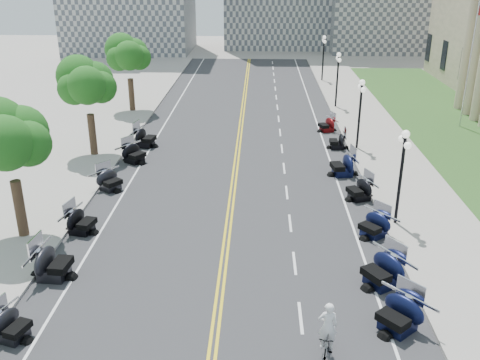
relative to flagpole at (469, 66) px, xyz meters
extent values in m
plane|color=gray|center=(-18.00, -22.00, -5.00)|extent=(160.00, 160.00, 0.00)
cube|color=#333335|center=(-18.00, -12.00, -5.00)|extent=(16.00, 90.00, 0.01)
cube|color=yellow|center=(-18.12, -12.00, -4.99)|extent=(0.12, 90.00, 0.00)
cube|color=yellow|center=(-17.88, -12.00, -4.99)|extent=(0.12, 90.00, 0.00)
cube|color=white|center=(-11.60, -12.00, -4.99)|extent=(0.12, 90.00, 0.00)
cube|color=white|center=(-24.40, -12.00, -4.99)|extent=(0.12, 90.00, 0.00)
cube|color=white|center=(-14.80, -26.00, -4.99)|extent=(0.12, 2.00, 0.00)
cube|color=white|center=(-14.80, -22.00, -4.99)|extent=(0.12, 2.00, 0.00)
cube|color=white|center=(-14.80, -18.00, -4.99)|extent=(0.12, 2.00, 0.00)
cube|color=white|center=(-14.80, -14.00, -4.99)|extent=(0.12, 2.00, 0.00)
cube|color=white|center=(-14.80, -10.00, -4.99)|extent=(0.12, 2.00, 0.00)
cube|color=white|center=(-14.80, -6.00, -4.99)|extent=(0.12, 2.00, 0.00)
cube|color=white|center=(-14.80, -2.00, -4.99)|extent=(0.12, 2.00, 0.00)
cube|color=white|center=(-14.80, 2.00, -4.99)|extent=(0.12, 2.00, 0.00)
cube|color=white|center=(-14.80, 6.00, -4.99)|extent=(0.12, 2.00, 0.00)
cube|color=white|center=(-14.80, 10.00, -4.99)|extent=(0.12, 2.00, 0.00)
cube|color=white|center=(-14.80, 14.00, -4.99)|extent=(0.12, 2.00, 0.00)
cube|color=white|center=(-14.80, 18.00, -4.99)|extent=(0.12, 2.00, 0.00)
cube|color=white|center=(-14.80, 22.00, -4.99)|extent=(0.12, 2.00, 0.00)
cube|color=white|center=(-14.80, 26.00, -4.99)|extent=(0.12, 2.00, 0.00)
cube|color=white|center=(-14.80, 30.00, -4.99)|extent=(0.12, 2.00, 0.00)
cube|color=#9E9991|center=(-7.50, -12.00, -4.92)|extent=(5.00, 90.00, 0.15)
cube|color=#9E9991|center=(-28.50, -12.00, -4.92)|extent=(5.00, 90.00, 0.15)
cube|color=#356023|center=(-0.50, -4.00, -4.95)|extent=(9.00, 60.00, 0.10)
imported|color=#A51414|center=(-14.08, -28.10, -4.50)|extent=(0.79, 1.72, 1.00)
imported|color=white|center=(-14.08, -28.10, -3.09)|extent=(0.66, 0.43, 1.81)
camera|label=1|loc=(-16.49, -42.97, 7.58)|focal=40.00mm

